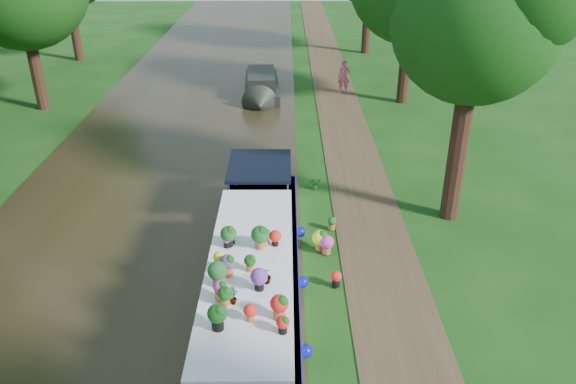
# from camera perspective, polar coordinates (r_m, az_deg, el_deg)

# --- Properties ---
(ground) EXTENTS (100.00, 100.00, 0.00)m
(ground) POSITION_cam_1_polar(r_m,az_deg,el_deg) (15.67, 5.15, -7.88)
(ground) COLOR #143F0F
(ground) RESTS_ON ground
(canal_water) EXTENTS (10.00, 100.00, 0.02)m
(canal_water) POSITION_cam_1_polar(r_m,az_deg,el_deg) (16.25, -16.61, -7.60)
(canal_water) COLOR black
(canal_water) RESTS_ON ground
(towpath) EXTENTS (2.20, 100.00, 0.03)m
(towpath) POSITION_cam_1_polar(r_m,az_deg,el_deg) (15.82, 9.53, -7.75)
(towpath) COLOR #43331F
(towpath) RESTS_ON ground
(plant_boat) EXTENTS (2.29, 13.52, 2.29)m
(plant_boat) POSITION_cam_1_polar(r_m,az_deg,el_deg) (13.17, -3.76, -10.89)
(plant_boat) COLOR white
(plant_boat) RESTS_ON canal_water
(tree_near_overhang) EXTENTS (5.52, 5.28, 8.99)m
(tree_near_overhang) POSITION_cam_1_polar(r_m,az_deg,el_deg) (16.87, 18.76, 17.70)
(tree_near_overhang) COLOR black
(tree_near_overhang) RESTS_ON ground
(second_boat) EXTENTS (2.04, 6.30, 1.21)m
(second_boat) POSITION_cam_1_polar(r_m,az_deg,el_deg) (30.36, -2.71, 10.77)
(second_boat) COLOR black
(second_boat) RESTS_ON canal_water
(pedestrian_pink) EXTENTS (0.71, 0.55, 1.76)m
(pedestrian_pink) POSITION_cam_1_polar(r_m,az_deg,el_deg) (30.57, 5.70, 11.59)
(pedestrian_pink) COLOR #D2567D
(pedestrian_pink) RESTS_ON towpath
(verge_plant) EXTENTS (0.49, 0.46, 0.43)m
(verge_plant) POSITION_cam_1_polar(r_m,az_deg,el_deg) (19.85, 2.74, 0.88)
(verge_plant) COLOR #1F651E
(verge_plant) RESTS_ON ground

